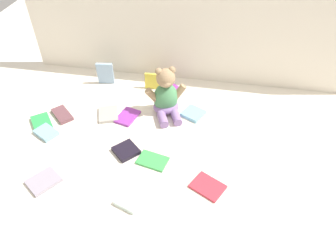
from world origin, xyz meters
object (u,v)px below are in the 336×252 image
object	(u,v)px
book_case_0	(208,187)
book_case_1	(44,181)
book_case_9	(127,117)
book_case_11	(170,89)
book_case_10	(153,161)
book_case_5	(132,198)
book_case_13	(46,133)
book_case_4	(41,122)
teddy_bear	(166,97)
book_case_3	(62,115)
book_case_8	(108,114)
book_case_7	(152,81)
book_case_2	(126,151)
book_case_12	(105,73)
book_case_6	(193,113)

from	to	relation	value
book_case_0	book_case_1	bearing A→B (deg)	-53.88
book_case_9	book_case_11	xyz separation A→B (m)	(0.17, 0.27, 0.00)
book_case_0	book_case_9	size ratio (longest dim) A/B	1.01
book_case_10	book_case_5	bearing A→B (deg)	1.85
book_case_11	book_case_13	xyz separation A→B (m)	(-0.50, -0.45, 0.00)
book_case_5	book_case_4	bearing A→B (deg)	167.06
teddy_bear	book_case_5	distance (m)	0.55
book_case_3	book_case_8	size ratio (longest dim) A/B	1.07
book_case_8	book_case_9	world-z (taller)	book_case_8
teddy_bear	book_case_9	distance (m)	0.21
book_case_7	book_case_10	size ratio (longest dim) A/B	0.74
teddy_bear	book_case_2	world-z (taller)	teddy_bear
book_case_0	teddy_bear	bearing A→B (deg)	-122.30
book_case_10	book_case_13	size ratio (longest dim) A/B	1.23
book_case_10	book_case_11	world-z (taller)	book_case_11
book_case_0	book_case_8	size ratio (longest dim) A/B	1.04
book_case_1	teddy_bear	bearing A→B (deg)	88.21
book_case_12	book_case_6	bearing A→B (deg)	-27.54
book_case_0	book_case_1	world-z (taller)	book_case_1
teddy_bear	book_case_4	distance (m)	0.61
book_case_2	book_case_3	distance (m)	0.42
book_case_1	book_case_7	distance (m)	0.77
teddy_bear	book_case_6	distance (m)	0.16
book_case_0	book_case_8	world-z (taller)	book_case_8
book_case_2	book_case_4	size ratio (longest dim) A/B	0.85
book_case_5	book_case_10	world-z (taller)	book_case_5
book_case_12	book_case_2	bearing A→B (deg)	-69.99
book_case_3	book_case_13	size ratio (longest dim) A/B	1.26
book_case_4	book_case_11	world-z (taller)	book_case_4
book_case_2	book_case_10	bearing A→B (deg)	-61.45
teddy_bear	book_case_13	size ratio (longest dim) A/B	2.46
book_case_1	book_case_13	xyz separation A→B (m)	(-0.12, 0.26, 0.00)
book_case_7	book_case_10	xyz separation A→B (m)	(0.11, -0.53, -0.04)
book_case_1	book_case_2	world-z (taller)	book_case_2
book_case_4	book_case_5	xyz separation A→B (m)	(0.54, -0.34, 0.00)
book_case_1	book_case_13	world-z (taller)	book_case_13
book_case_6	book_case_10	world-z (taller)	book_case_6
book_case_13	book_case_7	bearing A→B (deg)	166.54
book_case_9	book_case_12	xyz separation A→B (m)	(-0.20, 0.27, 0.06)
teddy_bear	book_case_1	distance (m)	0.67
book_case_1	book_case_10	distance (m)	0.45
book_case_1	book_case_5	distance (m)	0.37
book_case_1	book_case_3	world-z (taller)	book_case_3
book_case_4	book_case_7	distance (m)	0.61
book_case_0	book_case_10	size ratio (longest dim) A/B	1.00
book_case_5	book_case_12	size ratio (longest dim) A/B	0.87
book_case_2	book_case_10	size ratio (longest dim) A/B	0.78
book_case_0	book_case_2	distance (m)	0.39
book_case_1	book_case_11	distance (m)	0.81
book_case_9	book_case_1	bearing A→B (deg)	-100.94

